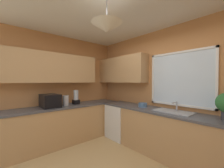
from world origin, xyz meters
The scene contains 9 objects.
room_shell centered at (-0.40, 0.46, 1.78)m, with size 4.23×3.47×2.72m.
counter_run_left centered at (-1.75, 0.00, 0.45)m, with size 0.65×3.08×0.90m.
counter_run_back centered at (0.21, 1.37, 0.45)m, with size 3.32×0.65×0.90m.
dishwasher centered at (-1.09, 1.34, 0.43)m, with size 0.60×0.60×0.85m, color white.
microwave centered at (-1.75, -0.24, 1.04)m, with size 0.48×0.36×0.29m, color black.
kettle centered at (-1.73, 0.11, 1.02)m, with size 0.14×0.14×0.24m, color #B7B7BC.
sink_assembly centered at (0.30, 1.37, 0.91)m, with size 0.68×0.40×0.19m.
bowl centered at (-0.39, 1.37, 0.94)m, with size 0.20×0.20×0.09m, color #4C7099.
blender_appliance centered at (-1.75, 0.39, 1.06)m, with size 0.15×0.15×0.36m.
Camera 1 is at (1.50, -1.21, 1.48)m, focal length 22.03 mm.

